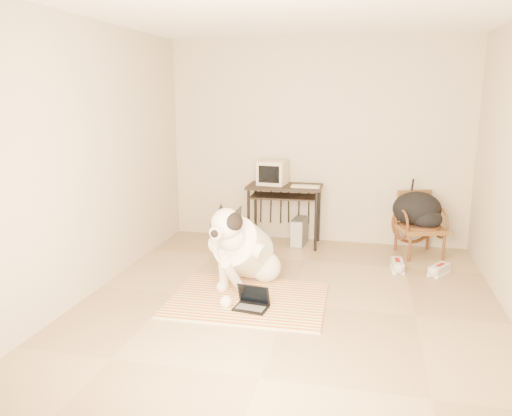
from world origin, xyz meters
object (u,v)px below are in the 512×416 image
(crt_monitor, at_px, (273,173))
(pc_tower, at_px, (299,232))
(laptop, at_px, (252,302))
(computer_desk, at_px, (284,194))
(rattan_chair, at_px, (419,224))
(backpack, at_px, (419,211))
(dog, at_px, (243,250))

(crt_monitor, relative_size, pc_tower, 0.97)
(laptop, distance_m, computer_desk, 2.22)
(pc_tower, bearing_deg, computer_desk, -169.65)
(computer_desk, xyz_separation_m, pc_tower, (0.20, 0.04, -0.51))
(computer_desk, bearing_deg, crt_monitor, 162.09)
(laptop, xyz_separation_m, computer_desk, (-0.06, 2.13, 0.62))
(laptop, height_order, pc_tower, pc_tower)
(rattan_chair, bearing_deg, backpack, 169.05)
(crt_monitor, distance_m, backpack, 1.92)
(computer_desk, height_order, pc_tower, computer_desk)
(pc_tower, relative_size, rattan_chair, 0.50)
(dog, bearing_deg, pc_tower, 76.77)
(laptop, xyz_separation_m, backpack, (1.65, 2.09, 0.49))
(rattan_chair, distance_m, backpack, 0.17)
(computer_desk, relative_size, crt_monitor, 2.53)
(laptop, relative_size, rattan_chair, 0.43)
(laptop, bearing_deg, rattan_chair, 51.57)
(computer_desk, distance_m, pc_tower, 0.55)
(backpack, bearing_deg, rattan_chair, -10.95)
(backpack, bearing_deg, crt_monitor, 177.02)
(crt_monitor, xyz_separation_m, rattan_chair, (1.89, -0.10, -0.57))
(rattan_chair, height_order, backpack, backpack)
(dog, relative_size, backpack, 2.29)
(computer_desk, height_order, crt_monitor, crt_monitor)
(computer_desk, bearing_deg, pc_tower, 10.35)
(dog, bearing_deg, computer_desk, 83.73)
(crt_monitor, relative_size, backpack, 0.65)
(laptop, bearing_deg, dog, 111.56)
(backpack, bearing_deg, pc_tower, 176.98)
(rattan_chair, bearing_deg, dog, -141.33)
(crt_monitor, height_order, backpack, crt_monitor)
(dog, distance_m, rattan_chair, 2.42)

